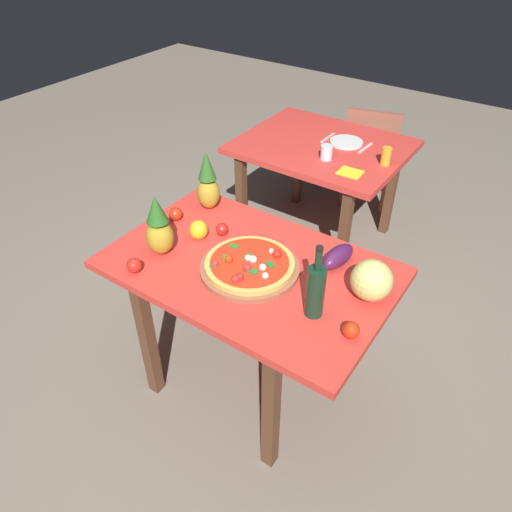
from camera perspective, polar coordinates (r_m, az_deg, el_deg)
ground_plane at (r=2.77m, az=-0.64°, el=-13.69°), size 10.00×10.00×0.00m
display_table at (r=2.28m, az=-0.75°, el=-2.95°), size 1.30×0.83×0.78m
background_table at (r=3.40m, az=7.74°, el=11.37°), size 1.09×0.89×0.78m
dining_chair at (r=4.01m, az=13.39°, el=11.89°), size 0.50×0.50×0.85m
pizza_board at (r=2.18m, az=-0.75°, el=-1.44°), size 0.45×0.45×0.02m
pizza at (r=2.16m, az=-0.76°, el=-0.93°), size 0.40×0.40×0.06m
wine_bottle at (r=1.91m, az=7.03°, el=-4.02°), size 0.08×0.08×0.34m
pineapple_left at (r=2.56m, az=-5.71°, el=8.54°), size 0.12×0.12×0.33m
pineapple_right at (r=2.26m, az=-11.40°, el=3.24°), size 0.13×0.13×0.30m
melon at (r=2.05m, az=13.46°, el=-2.81°), size 0.18×0.18×0.18m
bell_pepper at (r=2.38m, az=-6.78°, el=3.08°), size 0.09×0.09×0.10m
eggplant at (r=2.22m, az=9.64°, el=-0.05°), size 0.12×0.21×0.09m
tomato_at_corner at (r=2.40m, az=-4.03°, el=3.18°), size 0.06×0.06×0.06m
tomato_near_board at (r=2.23m, az=-14.17°, el=-1.08°), size 0.07×0.07×0.07m
tomato_by_bottle at (r=2.53m, az=-9.45°, el=4.92°), size 0.07×0.07×0.07m
tomato_beside_pepper at (r=1.90m, az=11.16°, el=-8.58°), size 0.07×0.07×0.07m
drinking_glass_juice at (r=3.13m, az=15.09°, el=11.29°), size 0.06×0.06×0.11m
drinking_glass_water at (r=3.13m, az=8.31°, el=12.02°), size 0.08×0.08×0.09m
dinner_plate at (r=3.38m, az=10.61°, el=13.07°), size 0.22×0.22×0.02m
fork_utensil at (r=3.44m, az=8.46°, el=13.63°), size 0.02×0.18×0.01m
knife_utensil at (r=3.34m, az=12.80°, el=12.34°), size 0.02×0.18×0.01m
napkin_folded at (r=3.01m, az=11.05°, el=9.64°), size 0.14×0.12×0.01m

